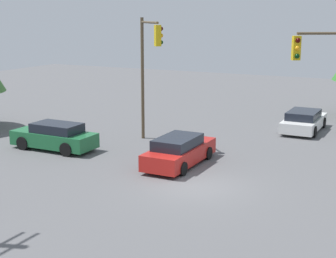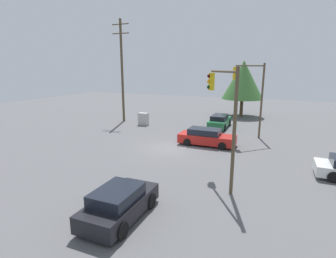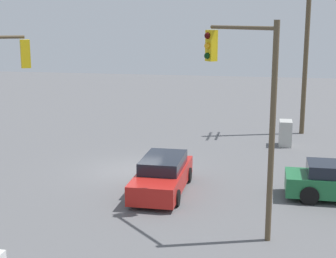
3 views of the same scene
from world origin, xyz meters
name	(u,v)px [view 3 (image 3 of 3)]	position (x,y,z in m)	size (l,w,h in m)	color
ground_plane	(132,171)	(0.00, 0.00, 0.00)	(80.00, 80.00, 0.00)	#5B5B5E
sedan_red	(162,175)	(2.46, 1.95, 0.68)	(4.73, 1.91, 1.41)	red
traffic_signal_cross	(247,91)	(5.58, 5.33, 4.61)	(2.46, 2.45, 6.83)	brown
utility_pole_tall	(307,29)	(-9.61, 8.11, 6.25)	(2.20, 0.28, 11.89)	brown
electrical_cabinet	(285,133)	(-6.29, 7.03, 0.70)	(1.10, 0.68, 1.39)	#B2B2AD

